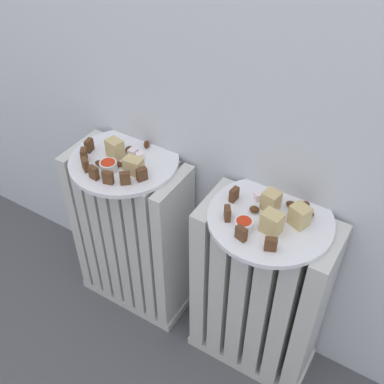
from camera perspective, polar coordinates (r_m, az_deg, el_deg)
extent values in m
cube|color=silver|center=(1.67, -6.42, -11.49)|extent=(0.36, 0.17, 0.03)
cube|color=silver|center=(1.54, -11.87, -2.53)|extent=(0.03, 0.17, 0.53)
cube|color=silver|center=(1.51, -10.60, -3.14)|extent=(0.03, 0.17, 0.53)
cube|color=silver|center=(1.49, -9.28, -3.78)|extent=(0.03, 0.17, 0.53)
cube|color=silver|center=(1.47, -7.93, -4.43)|extent=(0.03, 0.17, 0.53)
cube|color=silver|center=(1.45, -6.53, -5.09)|extent=(0.03, 0.17, 0.53)
cube|color=silver|center=(1.43, -5.09, -5.78)|extent=(0.03, 0.17, 0.53)
cube|color=silver|center=(1.41, -3.60, -6.48)|extent=(0.03, 0.17, 0.53)
cube|color=silver|center=(1.39, -2.08, -7.19)|extent=(0.03, 0.17, 0.53)
cube|color=silver|center=(1.55, 7.15, -18.06)|extent=(0.36, 0.17, 0.03)
cube|color=silver|center=(1.35, 2.42, -9.24)|extent=(0.05, 0.17, 0.53)
cube|color=silver|center=(1.33, 4.67, -10.24)|extent=(0.05, 0.17, 0.53)
cube|color=silver|center=(1.32, 6.99, -11.24)|extent=(0.05, 0.17, 0.53)
cube|color=silver|center=(1.31, 9.37, -12.25)|extent=(0.05, 0.17, 0.53)
cube|color=silver|center=(1.30, 11.80, -13.25)|extent=(0.05, 0.17, 0.53)
cube|color=silver|center=(1.29, 14.29, -14.24)|extent=(0.05, 0.17, 0.53)
cylinder|color=white|center=(1.28, -8.24, 3.76)|extent=(0.30, 0.30, 0.01)
cylinder|color=white|center=(1.11, 9.49, -3.23)|extent=(0.30, 0.30, 0.01)
cube|color=#56351E|center=(1.31, -12.37, 5.53)|extent=(0.02, 0.03, 0.04)
cube|color=#56351E|center=(1.28, -12.98, 4.41)|extent=(0.03, 0.03, 0.04)
cube|color=#56351E|center=(1.25, -12.81, 3.27)|extent=(0.03, 0.03, 0.04)
cube|color=#56351E|center=(1.21, -11.83, 2.31)|extent=(0.03, 0.02, 0.04)
cube|color=#56351E|center=(1.19, -10.16, 1.72)|extent=(0.03, 0.02, 0.04)
cube|color=#56351E|center=(1.18, -8.12, 1.66)|extent=(0.03, 0.03, 0.04)
cube|color=#56351E|center=(1.19, -6.11, 2.14)|extent=(0.02, 0.03, 0.04)
cube|color=tan|center=(1.27, -9.33, 5.24)|extent=(0.05, 0.04, 0.05)
cube|color=tan|center=(1.21, -7.10, 3.17)|extent=(0.05, 0.04, 0.04)
cube|color=white|center=(1.28, -7.20, 4.74)|extent=(0.02, 0.02, 0.02)
cube|color=white|center=(1.26, -6.36, 4.33)|extent=(0.03, 0.03, 0.02)
ellipsoid|color=#4C2814|center=(1.30, -7.66, 5.18)|extent=(0.02, 0.03, 0.02)
ellipsoid|color=#4C2814|center=(1.25, -8.89, 3.36)|extent=(0.03, 0.02, 0.01)
ellipsoid|color=#4C2814|center=(1.26, -11.07, 3.44)|extent=(0.03, 0.02, 0.01)
ellipsoid|color=#4C2814|center=(1.31, -5.54, 5.79)|extent=(0.03, 0.03, 0.02)
cylinder|color=white|center=(1.24, -10.10, 3.09)|extent=(0.05, 0.05, 0.02)
cylinder|color=red|center=(1.23, -10.13, 3.33)|extent=(0.04, 0.04, 0.01)
cube|color=#56351E|center=(1.13, 5.12, -0.30)|extent=(0.02, 0.03, 0.03)
cube|color=#56351E|center=(1.08, 4.32, -2.61)|extent=(0.03, 0.03, 0.03)
cube|color=#56351E|center=(1.04, 5.99, -5.01)|extent=(0.03, 0.02, 0.03)
cube|color=#56351E|center=(1.02, 9.52, -6.26)|extent=(0.03, 0.02, 0.03)
cube|color=tan|center=(1.06, 9.65, -3.67)|extent=(0.05, 0.04, 0.05)
cube|color=tan|center=(1.11, 9.57, -1.02)|extent=(0.04, 0.04, 0.05)
cube|color=tan|center=(1.09, 12.92, -2.82)|extent=(0.05, 0.05, 0.05)
cube|color=white|center=(1.14, 8.07, -0.53)|extent=(0.03, 0.03, 0.02)
cube|color=white|center=(1.10, 9.56, -2.67)|extent=(0.02, 0.02, 0.02)
ellipsoid|color=#4C2814|center=(1.14, 13.47, -1.51)|extent=(0.03, 0.03, 0.02)
ellipsoid|color=#4C2814|center=(1.11, 7.59, -2.10)|extent=(0.02, 0.02, 0.02)
ellipsoid|color=#4C2814|center=(1.12, 14.05, -2.50)|extent=(0.03, 0.02, 0.02)
ellipsoid|color=#4C2814|center=(1.14, 12.01, -1.52)|extent=(0.03, 0.02, 0.02)
cylinder|color=white|center=(1.06, 6.28, -4.01)|extent=(0.04, 0.04, 0.03)
cylinder|color=red|center=(1.06, 6.30, -3.75)|extent=(0.03, 0.03, 0.01)
cube|color=silver|center=(1.25, -9.41, 3.05)|extent=(0.03, 0.06, 0.00)
cube|color=silver|center=(1.27, -7.35, 3.91)|extent=(0.03, 0.03, 0.00)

